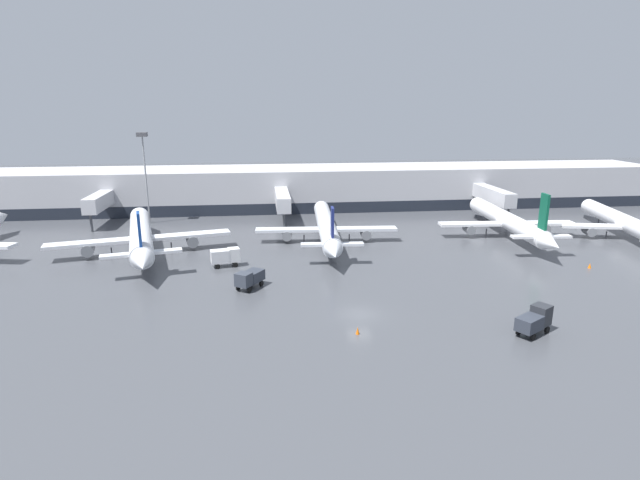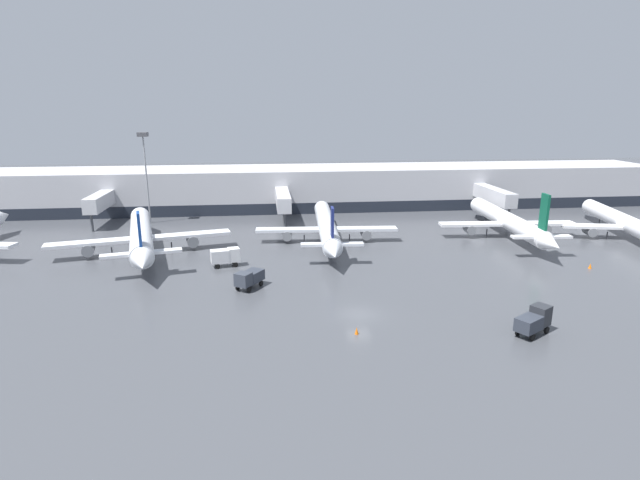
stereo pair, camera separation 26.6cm
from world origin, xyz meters
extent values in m
plane|color=#424449|center=(0.00, 0.00, 0.00)|extent=(320.00, 320.00, 0.00)
cube|color=#B2B2B7|center=(0.00, 62.00, 4.50)|extent=(160.00, 16.00, 9.00)
cube|color=#1E232D|center=(0.00, 53.95, 1.20)|extent=(156.80, 0.10, 2.40)
cube|color=#BCBCC1|center=(-6.38, 46.56, 4.60)|extent=(2.60, 14.89, 2.80)
cylinder|color=#3F4247|center=(-6.38, 39.71, 1.60)|extent=(0.44, 0.44, 3.20)
cube|color=#BCBCC1|center=(-41.51, 48.15, 4.60)|extent=(2.60, 11.70, 2.80)
cylinder|color=#3F4247|center=(-41.51, 42.90, 1.60)|extent=(0.44, 0.44, 3.20)
cube|color=#BCBCC1|center=(37.09, 46.55, 4.60)|extent=(2.60, 14.90, 2.80)
cylinder|color=#3F4247|center=(37.09, 39.70, 1.60)|extent=(0.44, 0.44, 3.20)
cylinder|color=white|center=(32.27, 31.37, 2.94)|extent=(4.76, 28.64, 2.87)
cone|color=white|center=(33.32, 47.17, 2.94)|extent=(2.93, 3.33, 2.73)
cone|color=white|center=(31.18, 14.99, 2.94)|extent=(2.87, 4.47, 2.59)
cube|color=white|center=(32.22, 30.66, 2.36)|extent=(23.92, 4.06, 0.44)
cube|color=white|center=(31.40, 18.28, 3.22)|extent=(9.12, 1.99, 0.35)
cube|color=#0C5138|center=(31.40, 18.28, 6.77)|extent=(0.51, 2.26, 5.95)
cylinder|color=slate|center=(25.57, 31.10, 1.49)|extent=(1.76, 2.84, 1.58)
cylinder|color=slate|center=(38.87, 30.21, 1.49)|extent=(1.76, 2.84, 1.58)
cylinder|color=#2D2D33|center=(32.88, 40.61, 0.82)|extent=(0.20, 0.20, 1.64)
cylinder|color=#2D2D33|center=(28.37, 30.20, 0.82)|extent=(0.20, 0.20, 1.64)
cylinder|color=#2D2D33|center=(35.97, 29.69, 0.82)|extent=(0.20, 0.20, 1.64)
cone|color=silver|center=(-56.71, 43.19, 3.20)|extent=(3.06, 3.39, 2.56)
cylinder|color=silver|center=(-29.32, 27.90, 3.03)|extent=(9.42, 27.49, 3.24)
cone|color=silver|center=(-32.86, 43.01, 3.03)|extent=(3.81, 4.17, 3.07)
cone|color=silver|center=(-25.63, 12.16, 3.03)|extent=(3.94, 5.39, 2.91)
cube|color=silver|center=(-29.16, 27.23, 2.38)|extent=(27.20, 8.74, 0.44)
cube|color=silver|center=(-26.43, 15.59, 3.35)|extent=(10.44, 3.77, 0.35)
cube|color=navy|center=(-26.43, 15.59, 6.44)|extent=(0.88, 2.34, 4.89)
cylinder|color=slate|center=(-36.61, 25.48, 1.40)|extent=(2.38, 3.17, 1.78)
cylinder|color=slate|center=(-21.71, 28.97, 1.40)|extent=(2.38, 3.17, 1.78)
cylinder|color=#2D2D33|center=(-31.35, 36.59, 0.79)|extent=(0.20, 0.20, 1.57)
cylinder|color=#2D2D33|center=(-33.26, 25.56, 0.79)|extent=(0.20, 0.20, 1.57)
cylinder|color=#2D2D33|center=(-24.75, 27.56, 0.79)|extent=(0.20, 0.20, 1.57)
cylinder|color=white|center=(52.44, 27.73, 2.65)|extent=(9.42, 30.71, 2.82)
cone|color=white|center=(56.11, 44.29, 2.65)|extent=(3.28, 3.61, 2.68)
cube|color=white|center=(52.28, 26.98, 2.08)|extent=(22.03, 7.33, 0.44)
cylinder|color=slate|center=(46.27, 28.31, 1.23)|extent=(2.14, 3.17, 1.55)
cylinder|color=#2D2D33|center=(54.61, 37.51, 0.69)|extent=(0.20, 0.20, 1.38)
cylinder|color=#2D2D33|center=(48.68, 26.98, 0.69)|extent=(0.20, 0.20, 1.38)
cylinder|color=silver|center=(0.37, 31.62, 2.76)|extent=(4.79, 29.33, 2.93)
cone|color=silver|center=(1.40, 47.80, 2.76)|extent=(2.98, 3.39, 2.78)
cone|color=silver|center=(-0.71, 14.85, 2.76)|extent=(2.91, 4.55, 2.64)
cube|color=silver|center=(0.32, 30.89, 2.17)|extent=(23.91, 3.88, 0.44)
cube|color=silver|center=(-0.49, 18.21, 3.05)|extent=(9.11, 1.90, 0.35)
cube|color=navy|center=(-0.49, 18.21, 6.05)|extent=(0.50, 2.15, 4.81)
cylinder|color=slate|center=(-6.33, 31.31, 1.29)|extent=(1.77, 2.70, 1.61)
cylinder|color=slate|center=(6.97, 30.46, 1.29)|extent=(1.77, 2.70, 1.61)
cylinder|color=#2D2D33|center=(0.97, 41.09, 0.72)|extent=(0.20, 0.20, 1.44)
cylinder|color=#2D2D33|center=(-3.53, 30.40, 0.72)|extent=(0.20, 0.20, 1.44)
cylinder|color=#2D2D33|center=(4.07, 29.92, 0.72)|extent=(0.20, 0.20, 1.44)
cube|color=#2D333D|center=(15.67, -7.32, 1.38)|extent=(3.18, 2.87, 1.36)
cube|color=#26282D|center=(17.51, -6.18, 1.73)|extent=(2.26, 2.25, 2.05)
cylinder|color=black|center=(17.16, -5.49, 0.35)|extent=(0.73, 0.58, 0.70)
cylinder|color=black|center=(17.97, -6.80, 0.35)|extent=(0.73, 0.58, 0.70)
cylinder|color=black|center=(14.86, -6.91, 0.35)|extent=(0.73, 0.58, 0.70)
cylinder|color=black|center=(15.67, -8.23, 0.35)|extent=(0.73, 0.58, 0.70)
cube|color=#2D333D|center=(-11.70, 10.46, 1.37)|extent=(3.03, 3.21, 1.34)
cube|color=#333842|center=(-12.88, 8.73, 1.53)|extent=(2.38, 2.33, 1.66)
cylinder|color=black|center=(-12.21, 8.20, 0.35)|extent=(0.60, 0.72, 0.70)
cylinder|color=black|center=(-13.62, 9.15, 0.35)|extent=(0.60, 0.72, 0.70)
cylinder|color=black|center=(-10.74, 10.37, 0.35)|extent=(0.60, 0.72, 0.70)
cylinder|color=black|center=(-12.15, 11.32, 0.35)|extent=(0.60, 0.72, 0.70)
cube|color=silver|center=(-16.54, 18.86, 1.61)|extent=(2.78, 2.14, 1.81)
cube|color=silver|center=(-14.57, 19.28, 1.67)|extent=(1.82, 1.85, 1.94)
cylinder|color=black|center=(-14.67, 20.02, 0.35)|extent=(0.74, 0.39, 0.70)
cylinder|color=black|center=(-14.36, 18.56, 0.35)|extent=(0.74, 0.39, 0.70)
cylinder|color=black|center=(-17.13, 19.49, 0.35)|extent=(0.74, 0.39, 0.70)
cylinder|color=black|center=(-16.82, 18.04, 0.35)|extent=(0.74, 0.39, 0.70)
cone|color=orange|center=(35.64, 12.28, 0.36)|extent=(0.47, 0.47, 0.72)
cone|color=orange|center=(-1.15, -4.87, 0.38)|extent=(0.39, 0.39, 0.76)
cylinder|color=gray|center=(-32.49, 48.98, 8.38)|extent=(0.30, 0.30, 16.75)
cube|color=#4C4C51|center=(-32.49, 48.98, 17.15)|extent=(1.80, 1.80, 0.80)
camera|label=1|loc=(-10.28, -50.20, 22.12)|focal=28.00mm
camera|label=2|loc=(-10.01, -50.23, 22.12)|focal=28.00mm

